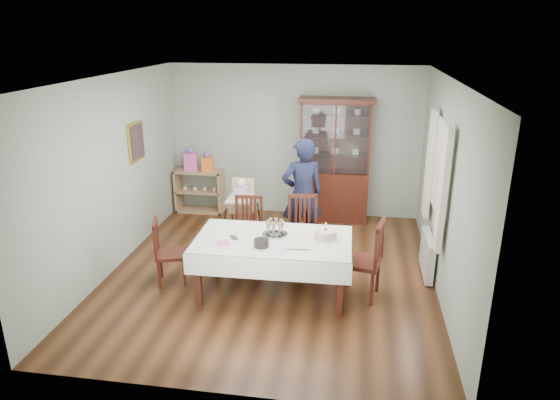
% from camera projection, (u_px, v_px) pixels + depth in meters
% --- Properties ---
extents(floor, '(5.00, 5.00, 0.00)m').
position_uv_depth(floor, '(271.00, 273.00, 7.08)').
color(floor, '#593319').
rests_on(floor, ground).
extents(room_shell, '(5.00, 5.00, 5.00)m').
position_uv_depth(room_shell, '(277.00, 147.00, 7.01)').
color(room_shell, '#9EAA99').
rests_on(room_shell, floor).
extents(dining_table, '(2.02, 1.18, 0.76)m').
position_uv_depth(dining_table, '(273.00, 265.00, 6.45)').
color(dining_table, '#4A2112').
rests_on(dining_table, floor).
extents(china_cabinet, '(1.30, 0.48, 2.18)m').
position_uv_depth(china_cabinet, '(335.00, 159.00, 8.71)').
color(china_cabinet, '#4A2112').
rests_on(china_cabinet, floor).
extents(sideboard, '(0.90, 0.38, 0.80)m').
position_uv_depth(sideboard, '(200.00, 191.00, 9.33)').
color(sideboard, tan).
rests_on(sideboard, floor).
extents(picture_frame, '(0.04, 0.48, 0.58)m').
position_uv_depth(picture_frame, '(136.00, 141.00, 7.60)').
color(picture_frame, gold).
rests_on(picture_frame, room_shell).
extents(window, '(0.04, 1.02, 1.22)m').
position_uv_depth(window, '(441.00, 168.00, 6.52)').
color(window, white).
rests_on(window, room_shell).
extents(curtain_left, '(0.07, 0.30, 1.55)m').
position_uv_depth(curtain_left, '(443.00, 190.00, 5.99)').
color(curtain_left, silver).
rests_on(curtain_left, room_shell).
extents(curtain_right, '(0.07, 0.30, 1.55)m').
position_uv_depth(curtain_right, '(430.00, 164.00, 7.14)').
color(curtain_right, silver).
rests_on(curtain_right, room_shell).
extents(radiator, '(0.10, 0.80, 0.55)m').
position_uv_depth(radiator, '(427.00, 255.00, 6.94)').
color(radiator, white).
rests_on(radiator, floor).
extents(chair_far_left, '(0.45, 0.45, 0.95)m').
position_uv_depth(chair_far_left, '(248.00, 242.00, 7.41)').
color(chair_far_left, '#4A2112').
rests_on(chair_far_left, floor).
extents(chair_far_right, '(0.51, 0.51, 1.00)m').
position_uv_depth(chair_far_right, '(303.00, 244.00, 7.29)').
color(chair_far_right, '#4A2112').
rests_on(chair_far_right, floor).
extents(chair_end_left, '(0.51, 0.51, 0.90)m').
position_uv_depth(chair_end_left, '(171.00, 264.00, 6.75)').
color(chair_end_left, '#4A2112').
rests_on(chair_end_left, floor).
extents(chair_end_right, '(0.55, 0.55, 1.04)m').
position_uv_depth(chair_end_right, '(362.00, 274.00, 6.39)').
color(chair_end_right, '#4A2112').
rests_on(chair_end_right, floor).
extents(woman, '(0.76, 0.64, 1.77)m').
position_uv_depth(woman, '(302.00, 195.00, 7.57)').
color(woman, black).
rests_on(woman, floor).
extents(high_chair, '(0.51, 0.51, 1.10)m').
position_uv_depth(high_chair, '(242.00, 219.00, 7.87)').
color(high_chair, black).
rests_on(high_chair, floor).
extents(champagne_tray, '(0.33, 0.33, 0.20)m').
position_uv_depth(champagne_tray, '(275.00, 230.00, 6.42)').
color(champagne_tray, silver).
rests_on(champagne_tray, dining_table).
extents(birthday_cake, '(0.32, 0.32, 0.22)m').
position_uv_depth(birthday_cake, '(326.00, 235.00, 6.30)').
color(birthday_cake, white).
rests_on(birthday_cake, dining_table).
extents(plate_stack_dark, '(0.21, 0.21, 0.09)m').
position_uv_depth(plate_stack_dark, '(261.00, 243.00, 6.09)').
color(plate_stack_dark, black).
rests_on(plate_stack_dark, dining_table).
extents(plate_stack_white, '(0.27, 0.27, 0.09)m').
position_uv_depth(plate_stack_white, '(278.00, 247.00, 5.99)').
color(plate_stack_white, white).
rests_on(plate_stack_white, dining_table).
extents(napkin_stack, '(0.19, 0.19, 0.02)m').
position_uv_depth(napkin_stack, '(223.00, 243.00, 6.18)').
color(napkin_stack, '#F459B4').
rests_on(napkin_stack, dining_table).
extents(cutlery, '(0.18, 0.20, 0.01)m').
position_uv_depth(cutlery, '(231.00, 237.00, 6.35)').
color(cutlery, silver).
rests_on(cutlery, dining_table).
extents(cake_knife, '(0.28, 0.04, 0.01)m').
position_uv_depth(cake_knife, '(298.00, 250.00, 6.00)').
color(cake_knife, silver).
rests_on(cake_knife, dining_table).
extents(gift_bag_pink, '(0.25, 0.18, 0.44)m').
position_uv_depth(gift_bag_pink, '(191.00, 160.00, 9.13)').
color(gift_bag_pink, '#F459B4').
rests_on(gift_bag_pink, sideboard).
extents(gift_bag_orange, '(0.22, 0.16, 0.37)m').
position_uv_depth(gift_bag_orange, '(207.00, 162.00, 9.10)').
color(gift_bag_orange, orange).
rests_on(gift_bag_orange, sideboard).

